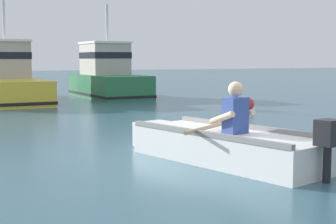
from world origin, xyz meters
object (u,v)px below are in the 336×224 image
mooring_buoy (248,104)px  moored_boat_yellow (6,78)px  rowboat_with_person (224,144)px  moored_boat_green (108,77)px

mooring_buoy → moored_boat_yellow: bearing=130.3°
moored_boat_yellow → mooring_buoy: bearing=-49.7°
rowboat_with_person → moored_boat_green: bearing=78.5°
rowboat_with_person → mooring_buoy: (4.62, 6.01, -0.06)m
moored_boat_green → rowboat_with_person: bearing=-101.5°
moored_boat_green → mooring_buoy: 6.97m
mooring_buoy → moored_boat_green: bearing=107.0°
moored_boat_green → mooring_buoy: (2.03, -6.64, -0.62)m
rowboat_with_person → moored_boat_yellow: moored_boat_yellow is taller
rowboat_with_person → moored_boat_yellow: 12.98m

